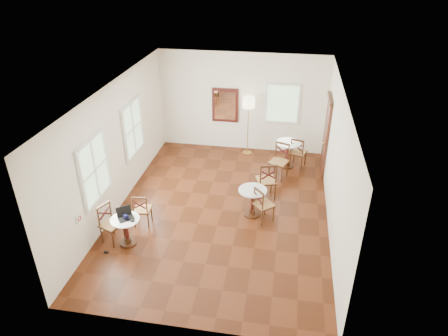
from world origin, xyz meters
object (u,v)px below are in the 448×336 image
at_px(chair_near_a, 142,209).
at_px(mouse, 132,221).
at_px(chair_back_b, 279,161).
at_px(cafe_table_back, 288,152).
at_px(chair_mid_a, 266,181).
at_px(cafe_table_mid, 252,199).
at_px(water_glass, 122,215).
at_px(cafe_table_near, 126,228).
at_px(chair_mid_b, 263,205).
at_px(laptop, 125,215).
at_px(chair_back_a, 298,152).
at_px(floor_lamp, 249,106).
at_px(navy_mug, 126,217).
at_px(chair_near_b, 111,224).
at_px(power_adapter, 106,252).

distance_m(chair_near_a, mouse, 0.82).
bearing_deg(chair_back_b, cafe_table_back, 94.32).
distance_m(cafe_table_back, chair_back_b, 0.71).
relative_size(chair_mid_a, mouse, 9.46).
bearing_deg(cafe_table_mid, water_glass, -150.41).
xyz_separation_m(cafe_table_near, chair_mid_b, (2.77, 1.33, 0.03)).
bearing_deg(laptop, cafe_table_mid, -7.58).
distance_m(cafe_table_near, chair_back_a, 5.43).
relative_size(cafe_table_near, chair_mid_b, 0.74).
bearing_deg(floor_lamp, laptop, -113.46).
xyz_separation_m(chair_mid_b, navy_mug, (-2.75, -1.33, 0.26)).
distance_m(chair_back_a, mouse, 5.36).
distance_m(chair_near_b, chair_mid_b, 3.38).
bearing_deg(water_glass, mouse, -21.66).
height_order(laptop, navy_mug, laptop).
relative_size(cafe_table_near, power_adapter, 7.34).
xyz_separation_m(cafe_table_back, chair_near_a, (-3.15, -3.37, -0.06)).
bearing_deg(laptop, chair_near_b, 144.60).
distance_m(cafe_table_near, navy_mug, 0.30).
bearing_deg(navy_mug, chair_back_a, 49.63).
distance_m(water_glass, power_adapter, 0.84).
bearing_deg(mouse, cafe_table_near, 162.12).
height_order(cafe_table_mid, power_adapter, cafe_table_mid).
bearing_deg(power_adapter, laptop, 52.10).
height_order(chair_near_a, chair_mid_b, chair_mid_b).
xyz_separation_m(chair_near_a, navy_mug, (-0.07, -0.72, 0.29)).
height_order(chair_back_a, power_adapter, chair_back_a).
xyz_separation_m(chair_mid_b, laptop, (-2.78, -1.27, 0.27)).
bearing_deg(chair_near_a, laptop, 75.87).
height_order(cafe_table_near, cafe_table_mid, cafe_table_mid).
relative_size(chair_near_b, chair_back_a, 0.98).
xyz_separation_m(chair_back_a, chair_back_b, (-0.50, -0.72, 0.04)).
bearing_deg(floor_lamp, chair_near_a, -115.61).
bearing_deg(chair_near_a, mouse, 91.63).
bearing_deg(cafe_table_mid, floor_lamp, 98.64).
relative_size(chair_near_a, laptop, 2.00).
xyz_separation_m(chair_back_b, power_adapter, (-3.37, -3.77, -0.48)).
xyz_separation_m(floor_lamp, water_glass, (-2.09, -4.68, -0.83)).
bearing_deg(chair_back_a, floor_lamp, -3.11).
bearing_deg(cafe_table_near, chair_near_a, 82.40).
xyz_separation_m(chair_near_b, water_glass, (0.28, 0.00, 0.25)).
xyz_separation_m(cafe_table_mid, navy_mug, (-2.48, -1.51, 0.27)).
distance_m(cafe_table_back, mouse, 5.15).
bearing_deg(water_glass, cafe_table_near, -32.17).
xyz_separation_m(chair_mid_a, navy_mug, (-2.74, -2.29, 0.18)).
relative_size(chair_near_a, chair_mid_a, 0.80).
bearing_deg(cafe_table_back, cafe_table_mid, -105.97).
distance_m(mouse, water_glass, 0.28).
bearing_deg(power_adapter, chair_near_a, 68.16).
xyz_separation_m(laptop, power_adapter, (-0.33, -0.42, -0.68)).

